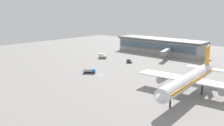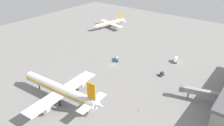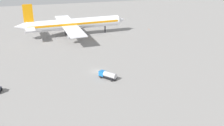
# 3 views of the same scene
# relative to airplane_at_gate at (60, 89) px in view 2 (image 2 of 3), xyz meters

# --- Properties ---
(ground) EXTENTS (288.00, 288.00, 0.00)m
(ground) POSITION_rel_airplane_at_gate_xyz_m (47.24, 1.83, -6.28)
(ground) COLOR gray
(airplane_at_gate) EXTENTS (45.60, 56.76, 17.26)m
(airplane_at_gate) POSITION_rel_airplane_at_gate_xyz_m (0.00, 0.00, 0.00)
(airplane_at_gate) COLOR white
(airplane_at_gate) RESTS_ON ground
(airplane_taxiing) EXTENTS (40.22, 32.80, 12.40)m
(airplane_taxiing) POSITION_rel_airplane_at_gate_xyz_m (109.01, 53.09, -1.77)
(airplane_taxiing) COLOR white
(airplane_taxiing) RESTS_ON ground
(baggage_tug) EXTENTS (3.53, 2.78, 2.30)m
(baggage_tug) POSITION_rel_airplane_at_gate_xyz_m (54.59, -30.81, -5.12)
(baggage_tug) COLOR black
(baggage_tug) RESTS_ON ground
(fuel_truck) EXTENTS (6.03, 5.53, 2.50)m
(fuel_truck) POSITION_rel_airplane_at_gate_xyz_m (54.12, 4.04, -4.89)
(fuel_truck) COLOR black
(fuel_truck) RESTS_ON ground
(catering_truck) EXTENTS (5.91, 3.42, 3.30)m
(catering_truck) POSITION_rel_airplane_at_gate_xyz_m (77.67, -30.12, -4.58)
(catering_truck) COLOR black
(catering_truck) RESTS_ON ground
(jet_bridge) EXTENTS (8.34, 20.63, 6.74)m
(jet_bridge) POSITION_rel_airplane_at_gate_xyz_m (43.20, -56.92, -1.14)
(jet_bridge) COLOR #9E9993
(jet_bridge) RESTS_ON ground
(safety_cone_near_gate) EXTENTS (0.44, 0.44, 0.60)m
(safety_cone_near_gate) POSITION_rel_airplane_at_gate_xyz_m (17.02, -37.06, -5.98)
(safety_cone_near_gate) COLOR #EA590C
(safety_cone_near_gate) RESTS_ON ground
(safety_cone_mid_apron) EXTENTS (0.44, 0.44, 0.60)m
(safety_cone_mid_apron) POSITION_rel_airplane_at_gate_xyz_m (-0.25, 42.08, -5.98)
(safety_cone_mid_apron) COLOR #EA590C
(safety_cone_mid_apron) RESTS_ON ground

